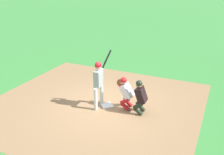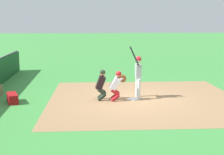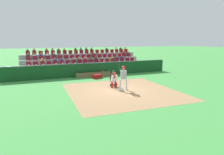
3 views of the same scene
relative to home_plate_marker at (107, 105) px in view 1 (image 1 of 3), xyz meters
The scene contains 6 objects.
ground_plane 0.02m from the home_plate_marker, ahead, with size 160.00×160.00×0.00m, color #3F8E3F.
infield_dirt_patch 0.50m from the home_plate_marker, 90.00° to the left, with size 7.59×8.01×0.01m, color #9B754F.
home_plate_marker is the anchor object (origin of this frame).
batter_at_plate 1.16m from the home_plate_marker, 128.51° to the left, with size 0.64×0.55×2.25m.
catcher_crouching 1.00m from the home_plate_marker, 80.51° to the right, with size 0.48×0.71×1.25m.
home_plate_umpire 1.50m from the home_plate_marker, 92.37° to the right, with size 0.46×0.46×1.30m.
Camera 1 is at (-7.96, -3.53, 4.66)m, focal length 40.48 mm.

